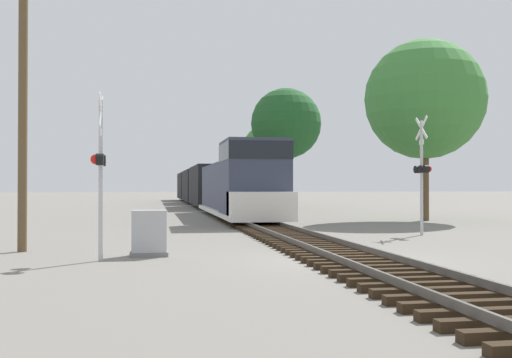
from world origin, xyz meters
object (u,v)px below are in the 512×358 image
object	(u,v)px
crossing_signal_far	(422,170)
utility_pole	(23,83)
crossing_signal_near	(100,165)
tree_far_right	(425,100)
freight_train	(206,187)
tree_mid_background	(286,124)
tree_deep_background	(267,149)
relay_cabinet	(149,234)

from	to	relation	value
crossing_signal_far	utility_pole	xyz separation A→B (m)	(-14.26, -3.62, 2.42)
crossing_signal_near	utility_pole	world-z (taller)	utility_pole
crossing_signal_near	crossing_signal_far	distance (m)	13.38
crossing_signal_near	tree_far_right	size ratio (longest dim) A/B	0.42
freight_train	utility_pole	size ratio (longest dim) A/B	6.38
tree_mid_background	crossing_signal_near	bearing A→B (deg)	-110.22
tree_deep_background	tree_mid_background	bearing A→B (deg)	-95.84
crossing_signal_near	crossing_signal_far	xyz separation A→B (m)	(11.83, 6.26, 0.10)
crossing_signal_near	tree_deep_background	world-z (taller)	tree_deep_background
crossing_signal_near	tree_deep_background	distance (m)	54.67
freight_train	relay_cabinet	distance (m)	40.23
crossing_signal_near	tree_mid_background	world-z (taller)	tree_mid_background
freight_train	crossing_signal_far	world-z (taller)	crossing_signal_far
relay_cabinet	tree_far_right	world-z (taller)	tree_far_right
crossing_signal_near	tree_far_right	bearing A→B (deg)	133.46
crossing_signal_near	tree_mid_background	bearing A→B (deg)	159.75
crossing_signal_near	tree_mid_background	distance (m)	36.92
relay_cabinet	crossing_signal_near	bearing A→B (deg)	-145.23
crossing_signal_near	utility_pole	bearing A→B (deg)	-137.33
crossing_signal_near	utility_pole	size ratio (longest dim) A/B	0.45
crossing_signal_far	utility_pole	size ratio (longest dim) A/B	0.49
crossing_signal_far	utility_pole	distance (m)	14.91
crossing_signal_far	crossing_signal_near	bearing A→B (deg)	113.98
freight_train	crossing_signal_near	size ratio (longest dim) A/B	14.24
crossing_signal_near	relay_cabinet	world-z (taller)	crossing_signal_near
crossing_signal_far	tree_mid_background	size ratio (longest dim) A/B	0.45
relay_cabinet	utility_pole	distance (m)	5.98
tree_far_right	tree_mid_background	bearing A→B (deg)	101.29
relay_cabinet	tree_mid_background	xyz separation A→B (m)	(11.40, 33.47, 6.72)
tree_mid_background	tree_deep_background	xyz separation A→B (m)	(1.86, 18.23, -1.09)
crossing_signal_near	freight_train	bearing A→B (deg)	171.16
tree_far_right	crossing_signal_near	bearing A→B (deg)	-136.51
crossing_signal_far	tree_mid_background	distance (m)	28.49
tree_mid_background	tree_deep_background	bearing A→B (deg)	84.16
crossing_signal_near	tree_mid_background	size ratio (longest dim) A/B	0.42
crossing_signal_near	utility_pole	xyz separation A→B (m)	(-2.43, 2.64, 2.52)
tree_far_right	tree_deep_background	distance (m)	37.07
tree_far_right	tree_mid_background	world-z (taller)	tree_mid_background
utility_pole	tree_deep_background	world-z (taller)	utility_pole
crossing_signal_far	utility_pole	bearing A→B (deg)	100.34
freight_train	tree_mid_background	distance (m)	10.52
crossing_signal_far	tree_far_right	distance (m)	11.19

